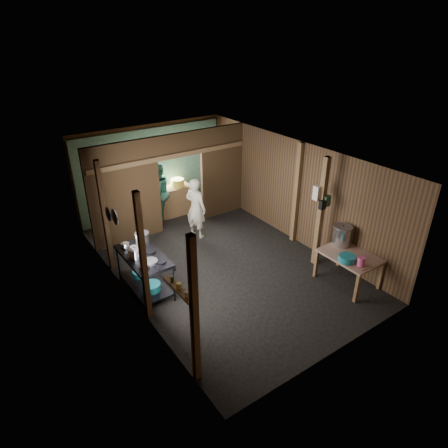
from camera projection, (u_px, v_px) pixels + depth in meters
floor at (219, 262)px, 9.28m from camera, size 4.50×7.00×0.00m
ceiling at (219, 156)px, 8.09m from camera, size 4.50×7.00×0.00m
wall_back at (151, 170)px, 11.25m from camera, size 4.50×0.00×2.60m
wall_front at (343, 292)px, 6.12m from camera, size 4.50×0.00×2.60m
wall_left at (123, 241)px, 7.55m from camera, size 0.00×7.00×2.60m
wall_right at (293, 191)px, 9.82m from camera, size 0.00×7.00×2.60m
partition_left at (125, 194)px, 9.63m from camera, size 1.85×0.10×2.60m
partition_right at (222, 172)px, 11.09m from camera, size 1.35×0.10×2.60m
partition_header at (179, 144)px, 9.96m from camera, size 1.30×0.10×0.60m
turquoise_panel at (152, 172)px, 11.22m from camera, size 4.40×0.06×2.50m
back_counter at (171, 201)px, 11.39m from camera, size 1.20×0.50×0.85m
wall_clock at (159, 149)px, 11.02m from camera, size 0.20×0.03×0.20m
post_left_a at (194, 313)px, 5.68m from camera, size 0.10×0.12×2.60m
post_left_b at (143, 258)px, 7.00m from camera, size 0.10×0.12×2.60m
post_left_c at (105, 218)px, 8.46m from camera, size 0.10×0.12×2.60m
post_right at (297, 194)px, 9.64m from camera, size 0.10×0.12×2.60m
post_free at (320, 213)px, 8.66m from camera, size 0.12×0.12×2.60m
cross_beam at (172, 156)px, 9.91m from camera, size 4.40×0.12×0.12m
pan_lid_big at (115, 217)px, 7.70m from camera, size 0.03×0.34×0.34m
pan_lid_small at (108, 214)px, 8.04m from camera, size 0.03×0.30×0.30m
wall_shelf at (179, 289)px, 6.02m from camera, size 0.14×0.80×0.03m
jar_white at (187, 294)px, 5.80m from camera, size 0.07×0.07×0.10m
jar_yellow at (179, 286)px, 5.99m from camera, size 0.08×0.08×0.10m
jar_green at (172, 279)px, 6.15m from camera, size 0.06×0.06×0.10m
bag_white at (319, 192)px, 8.48m from camera, size 0.22×0.15×0.32m
bag_green at (326, 201)px, 8.52m from camera, size 0.16×0.12×0.24m
bag_black at (322, 205)px, 8.46m from camera, size 0.14×0.10×0.20m
gas_range at (145, 273)px, 8.11m from camera, size 0.76×1.47×0.87m
prep_table at (348, 269)px, 8.39m from camera, size 0.86×1.19×0.70m
stove_pot_large at (142, 239)px, 8.22m from camera, size 0.32×0.32×0.30m
stove_pot_med at (135, 253)px, 7.78m from camera, size 0.33×0.33×0.24m
stove_saucepan at (126, 245)px, 8.16m from camera, size 0.16×0.16×0.10m
frying_pan at (150, 262)px, 7.64m from camera, size 0.35×0.54×0.07m
blue_tub_front at (152, 287)px, 7.99m from camera, size 0.37×0.37×0.15m
blue_tub_back at (140, 274)px, 8.43m from camera, size 0.32×0.32×0.13m
stock_pot at (342, 236)px, 8.52m from camera, size 0.50×0.50×0.48m
wash_basin at (347, 258)px, 7.99m from camera, size 0.43×0.43×0.13m
pink_bucket at (361, 262)px, 7.82m from camera, size 0.18×0.18×0.19m
knife at (367, 268)px, 7.77m from camera, size 0.30×0.04×0.01m
yellow_tub at (177, 183)px, 11.27m from camera, size 0.39×0.39×0.22m
red_cup at (160, 188)px, 11.00m from camera, size 0.12×0.12×0.14m
cook at (196, 208)px, 10.04m from camera, size 0.58×0.69×1.62m
worker_back at (158, 192)px, 10.96m from camera, size 0.97×0.85×1.67m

